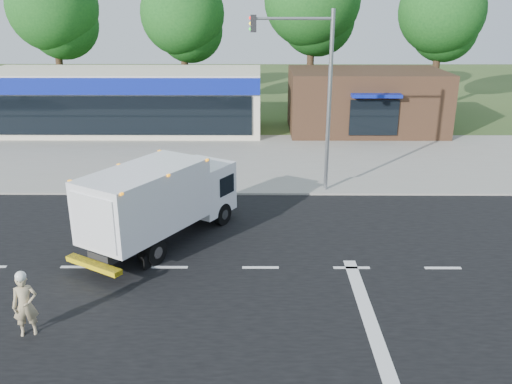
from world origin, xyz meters
TOP-DOWN VIEW (x-y plane):
  - ground at (0.00, 0.00)m, footprint 120.00×120.00m
  - road_asphalt at (0.00, 0.00)m, footprint 60.00×14.00m
  - sidewalk at (0.00, 8.20)m, footprint 60.00×2.40m
  - parking_apron at (0.00, 14.00)m, footprint 60.00×9.00m
  - lane_markings at (1.35, -1.35)m, footprint 55.20×7.00m
  - ems_box_truck at (-3.56, 1.94)m, footprint 5.30×6.87m
  - emergency_worker at (-6.11, -3.77)m, footprint 0.73×0.60m
  - retail_strip_mall at (-9.00, 19.93)m, footprint 18.00×6.20m
  - brown_storefront at (7.00, 19.98)m, footprint 10.00×6.70m
  - traffic_signal_pole at (2.35, 7.60)m, footprint 3.51×0.25m
  - background_trees at (-0.85, 28.16)m, footprint 36.77×7.39m

SIDE VIEW (x-z plane):
  - ground at x=0.00m, z-range 0.00..0.00m
  - road_asphalt at x=0.00m, z-range -0.01..0.01m
  - parking_apron at x=0.00m, z-range 0.00..0.02m
  - lane_markings at x=1.35m, z-range 0.01..0.02m
  - sidewalk at x=0.00m, z-range 0.00..0.12m
  - emergency_worker at x=-6.11m, z-range -0.02..1.84m
  - ems_box_truck at x=-3.56m, z-range 0.23..3.23m
  - brown_storefront at x=7.00m, z-range 0.00..4.00m
  - retail_strip_mall at x=-9.00m, z-range 0.01..4.01m
  - traffic_signal_pole at x=2.35m, z-range 0.92..8.92m
  - background_trees at x=-0.85m, z-range 1.33..13.43m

